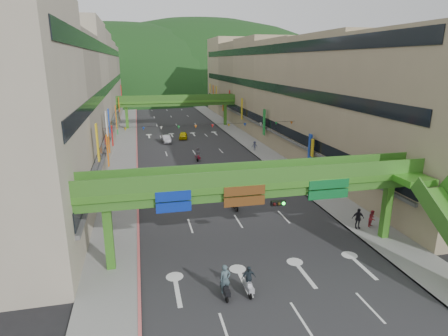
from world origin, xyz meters
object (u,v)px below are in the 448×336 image
at_px(car_yellow, 183,135).
at_px(pedestrian_red, 372,220).
at_px(overpass_near, 275,191).
at_px(scooter_rider_near, 225,282).
at_px(car_silver, 166,139).
at_px(scooter_rider_mid, 235,199).

relative_size(car_yellow, pedestrian_red, 2.51).
xyz_separation_m(overpass_near, scooter_rider_near, (-4.73, -4.38, -4.14)).
xyz_separation_m(scooter_rider_near, car_silver, (-0.02, 47.77, -0.40)).
bearing_deg(scooter_rider_near, pedestrian_red, 24.98).
bearing_deg(pedestrian_red, scooter_rider_mid, 114.04).
xyz_separation_m(scooter_rider_near, scooter_rider_mid, (4.24, 13.86, 0.07)).
height_order(overpass_near, scooter_rider_near, overpass_near).
xyz_separation_m(overpass_near, pedestrian_red, (10.29, 2.62, -4.44)).
bearing_deg(car_silver, pedestrian_red, -73.80).
bearing_deg(scooter_rider_near, car_silver, 90.02).
bearing_deg(scooter_rider_mid, pedestrian_red, -32.49).
height_order(car_silver, car_yellow, car_silver).
distance_m(scooter_rider_mid, car_yellow, 36.63).
xyz_separation_m(overpass_near, car_silver, (-4.75, 43.39, -4.54)).
bearing_deg(overpass_near, scooter_rider_near, -137.21).
bearing_deg(car_yellow, car_silver, -133.42).
distance_m(scooter_rider_near, scooter_rider_mid, 14.50).
relative_size(overpass_near, pedestrian_red, 18.32).
bearing_deg(scooter_rider_near, overpass_near, 42.79).
xyz_separation_m(scooter_rider_mid, car_silver, (-4.26, 33.91, -0.46)).
relative_size(scooter_rider_near, pedestrian_red, 1.46).
distance_m(overpass_near, scooter_rider_mid, 10.33).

